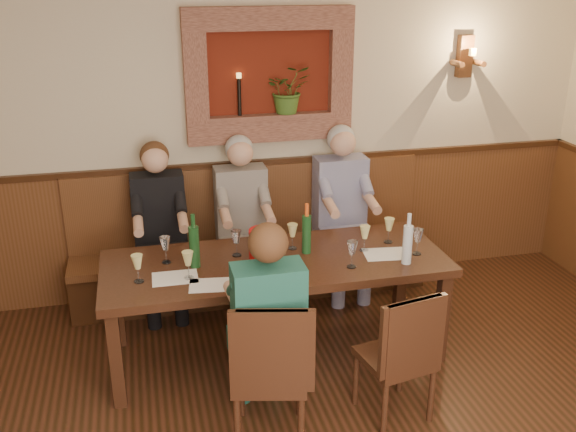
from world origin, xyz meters
The scene contains 30 objects.
room_shell centered at (0.00, 0.00, 1.89)m, with size 6.04×6.04×2.82m.
wall_niche centered at (0.24, 2.94, 1.81)m, with size 1.36×0.30×1.06m.
wall_sconce centered at (1.90, 2.93, 1.94)m, with size 0.25×0.20×0.35m.
dining_table centered at (0.00, 1.85, 0.68)m, with size 2.40×0.90×0.75m.
bench centered at (0.00, 2.79, 0.33)m, with size 3.00×0.45×1.11m.
chair_near_left centered at (-0.24, 0.96, 0.28)m, with size 0.51×0.51×0.97m.
chair_near_right centered at (0.57, 0.98, 0.26)m, with size 0.47×0.47×0.90m.
person_bench_left centered at (-0.75, 2.69, 0.58)m, with size 0.41×0.51×1.41m.
person_bench_mid centered at (-0.09, 2.69, 0.59)m, with size 0.42×0.51×1.42m.
person_bench_right centered at (0.76, 2.69, 0.60)m, with size 0.43×0.53×1.45m.
person_chair_front centered at (-0.23, 1.07, 0.57)m, with size 0.40×0.50×1.39m.
spittoon_bucket centered at (-0.08, 1.80, 0.88)m, with size 0.22×0.22×0.25m, color #BD0B0D.
wine_bottle_green_a centered at (0.24, 1.92, 0.90)m, with size 0.07×0.07×0.37m.
wine_bottle_green_b centered at (-0.56, 1.87, 0.91)m, with size 0.08×0.08×0.38m.
water_bottle centered at (0.87, 1.59, 0.90)m, with size 0.08×0.08×0.37m.
tasting_sheet_a centered at (-0.71, 1.73, 0.75)m, with size 0.30×0.21×0.00m, color white.
tasting_sheet_b centered at (-0.03, 1.64, 0.75)m, with size 0.28×0.20×0.00m, color white.
tasting_sheet_c centered at (0.78, 1.76, 0.75)m, with size 0.30×0.22×0.00m, color white.
tasting_sheet_d centered at (-0.49, 1.57, 0.75)m, with size 0.28×0.20×0.00m, color white.
wine_glass_0 centered at (-0.94, 1.73, 0.85)m, with size 0.08×0.08×0.19m, color #DCD784, non-canonical shape.
wine_glass_1 centered at (-0.75, 1.98, 0.85)m, with size 0.08×0.08×0.19m, color white, non-canonical shape.
wine_glass_2 centered at (-0.62, 1.70, 0.85)m, with size 0.08×0.08×0.19m, color #DCD784, non-canonical shape.
wine_glass_3 centered at (-0.25, 1.98, 0.85)m, with size 0.08×0.08×0.19m, color white, non-canonical shape.
wine_glass_4 centered at (0.02, 1.73, 0.85)m, with size 0.08×0.08×0.19m, color #DCD784, non-canonical shape.
wine_glass_5 centered at (0.16, 2.01, 0.85)m, with size 0.08×0.08×0.19m, color #DCD784, non-canonical shape.
wine_glass_6 centered at (0.48, 1.62, 0.85)m, with size 0.08×0.08×0.19m, color white, non-canonical shape.
wine_glass_7 centered at (0.65, 1.85, 0.85)m, with size 0.08×0.08×0.19m, color #DCD784, non-canonical shape.
wine_glass_8 centered at (1.00, 1.71, 0.85)m, with size 0.08×0.08×0.19m, color white, non-canonical shape.
wine_glass_9 centered at (-0.13, 1.55, 0.85)m, with size 0.08×0.08×0.19m, color #DCD784, non-canonical shape.
wine_glass_10 centered at (0.88, 1.95, 0.85)m, with size 0.08×0.08×0.19m, color #DCD784, non-canonical shape.
Camera 1 is at (-0.87, -2.12, 2.66)m, focal length 40.00 mm.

